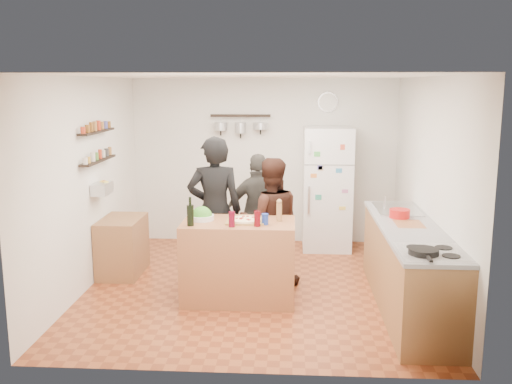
# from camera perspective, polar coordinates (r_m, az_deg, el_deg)

# --- Properties ---
(room_shell) EXTENTS (4.20, 4.20, 4.20)m
(room_shell) POSITION_cam_1_polar(r_m,az_deg,el_deg) (7.04, 0.15, 1.23)
(room_shell) COLOR brown
(room_shell) RESTS_ON ground
(prep_island) EXTENTS (1.25, 0.72, 0.91)m
(prep_island) POSITION_cam_1_polar(r_m,az_deg,el_deg) (6.46, -1.73, -6.89)
(prep_island) COLOR #A4643C
(prep_island) RESTS_ON floor
(pizza_board) EXTENTS (0.42, 0.34, 0.02)m
(pizza_board) POSITION_cam_1_polar(r_m,az_deg,el_deg) (6.31, -1.05, -2.94)
(pizza_board) COLOR olive
(pizza_board) RESTS_ON prep_island
(pizza) EXTENTS (0.34, 0.34, 0.02)m
(pizza) POSITION_cam_1_polar(r_m,az_deg,el_deg) (6.31, -1.05, -2.77)
(pizza) COLOR beige
(pizza) RESTS_ON pizza_board
(salad_bowl) EXTENTS (0.28, 0.28, 0.06)m
(salad_bowl) POSITION_cam_1_polar(r_m,az_deg,el_deg) (6.43, -5.45, -2.56)
(salad_bowl) COLOR silver
(salad_bowl) RESTS_ON prep_island
(wine_bottle) EXTENTS (0.07, 0.07, 0.23)m
(wine_bottle) POSITION_cam_1_polar(r_m,az_deg,el_deg) (6.17, -6.58, -2.35)
(wine_bottle) COLOR black
(wine_bottle) RESTS_ON prep_island
(wine_glass_near) EXTENTS (0.07, 0.07, 0.17)m
(wine_glass_near) POSITION_cam_1_polar(r_m,az_deg,el_deg) (6.09, -2.44, -2.74)
(wine_glass_near) COLOR #530718
(wine_glass_near) RESTS_ON prep_island
(wine_glass_far) EXTENTS (0.07, 0.07, 0.17)m
(wine_glass_far) POSITION_cam_1_polar(r_m,az_deg,el_deg) (6.11, 0.12, -2.68)
(wine_glass_far) COLOR #55070E
(wine_glass_far) RESTS_ON prep_island
(pepper_mill) EXTENTS (0.06, 0.06, 0.20)m
(pepper_mill) POSITION_cam_1_polar(r_m,az_deg,el_deg) (6.34, 2.33, -2.04)
(pepper_mill) COLOR olive
(pepper_mill) RESTS_ON prep_island
(salt_canister) EXTENTS (0.07, 0.07, 0.12)m
(salt_canister) POSITION_cam_1_polar(r_m,az_deg,el_deg) (6.19, 0.91, -2.73)
(salt_canister) COLOR navy
(salt_canister) RESTS_ON prep_island
(person_left) EXTENTS (0.71, 0.51, 1.81)m
(person_left) POSITION_cam_1_polar(r_m,az_deg,el_deg) (6.90, -4.15, -1.89)
(person_left) COLOR black
(person_left) RESTS_ON floor
(person_center) EXTENTS (0.84, 0.70, 1.56)m
(person_center) POSITION_cam_1_polar(r_m,az_deg,el_deg) (6.89, 1.42, -2.99)
(person_center) COLOR black
(person_center) RESTS_ON floor
(person_back) EXTENTS (0.94, 0.48, 1.54)m
(person_back) POSITION_cam_1_polar(r_m,az_deg,el_deg) (7.42, 0.32, -2.06)
(person_back) COLOR #312F2B
(person_back) RESTS_ON floor
(counter_run) EXTENTS (0.63, 2.63, 0.90)m
(counter_run) POSITION_cam_1_polar(r_m,az_deg,el_deg) (6.44, 15.04, -7.39)
(counter_run) COLOR #9E7042
(counter_run) RESTS_ON floor
(stove_top) EXTENTS (0.60, 0.62, 0.02)m
(stove_top) POSITION_cam_1_polar(r_m,az_deg,el_deg) (5.42, 17.24, -5.85)
(stove_top) COLOR white
(stove_top) RESTS_ON counter_run
(skillet) EXTENTS (0.27, 0.27, 0.05)m
(skillet) POSITION_cam_1_polar(r_m,az_deg,el_deg) (5.31, 16.41, -5.73)
(skillet) COLOR black
(skillet) RESTS_ON stove_top
(sink) EXTENTS (0.50, 0.80, 0.03)m
(sink) POSITION_cam_1_polar(r_m,az_deg,el_deg) (7.12, 13.89, -1.72)
(sink) COLOR silver
(sink) RESTS_ON counter_run
(cutting_board) EXTENTS (0.30, 0.40, 0.02)m
(cutting_board) POSITION_cam_1_polar(r_m,az_deg,el_deg) (6.42, 15.05, -3.18)
(cutting_board) COLOR #9C6038
(cutting_board) RESTS_ON counter_run
(red_bowl) EXTENTS (0.23, 0.23, 0.10)m
(red_bowl) POSITION_cam_1_polar(r_m,az_deg,el_deg) (6.67, 14.16, -2.09)
(red_bowl) COLOR red
(red_bowl) RESTS_ON counter_run
(fridge) EXTENTS (0.70, 0.68, 1.80)m
(fridge) POSITION_cam_1_polar(r_m,az_deg,el_deg) (8.45, 7.14, 0.34)
(fridge) COLOR white
(fridge) RESTS_ON floor
(wall_clock) EXTENTS (0.30, 0.03, 0.30)m
(wall_clock) POSITION_cam_1_polar(r_m,az_deg,el_deg) (8.65, 7.20, 8.91)
(wall_clock) COLOR silver
(wall_clock) RESTS_ON back_wall
(spice_shelf_lower) EXTENTS (0.12, 1.00, 0.02)m
(spice_shelf_lower) POSITION_cam_1_polar(r_m,az_deg,el_deg) (7.20, -15.49, 3.06)
(spice_shelf_lower) COLOR black
(spice_shelf_lower) RESTS_ON left_wall
(spice_shelf_upper) EXTENTS (0.12, 1.00, 0.02)m
(spice_shelf_upper) POSITION_cam_1_polar(r_m,az_deg,el_deg) (7.16, -15.63, 5.84)
(spice_shelf_upper) COLOR black
(spice_shelf_upper) RESTS_ON left_wall
(produce_basket) EXTENTS (0.18, 0.35, 0.14)m
(produce_basket) POSITION_cam_1_polar(r_m,az_deg,el_deg) (7.24, -15.13, 0.32)
(produce_basket) COLOR silver
(produce_basket) RESTS_ON left_wall
(side_table) EXTENTS (0.50, 0.80, 0.73)m
(side_table) POSITION_cam_1_polar(r_m,az_deg,el_deg) (7.55, -13.21, -5.29)
(side_table) COLOR olive
(side_table) RESTS_ON floor
(pot_rack) EXTENTS (0.90, 0.04, 0.04)m
(pot_rack) POSITION_cam_1_polar(r_m,az_deg,el_deg) (8.59, -1.56, 7.64)
(pot_rack) COLOR black
(pot_rack) RESTS_ON back_wall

